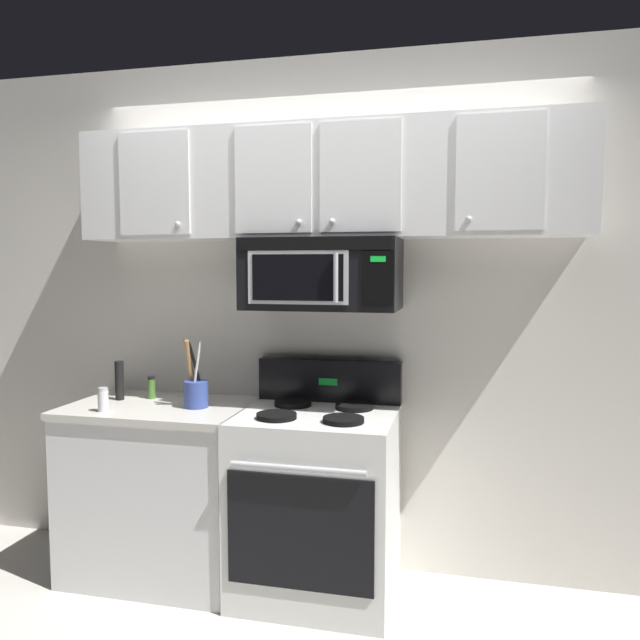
% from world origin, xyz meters
% --- Properties ---
extents(ground_plane, '(8.00, 8.00, 0.00)m').
position_xyz_m(ground_plane, '(0.00, 0.00, 0.00)').
color(ground_plane, beige).
extents(back_wall, '(5.20, 0.10, 2.70)m').
position_xyz_m(back_wall, '(0.00, 0.79, 1.35)').
color(back_wall, silver).
rests_on(back_wall, ground_plane).
extents(stove_range, '(0.76, 0.69, 1.12)m').
position_xyz_m(stove_range, '(0.00, 0.42, 0.47)').
color(stove_range, white).
rests_on(stove_range, ground_plane).
extents(over_range_microwave, '(0.76, 0.43, 0.35)m').
position_xyz_m(over_range_microwave, '(-0.00, 0.54, 1.58)').
color(over_range_microwave, black).
extents(upper_cabinets, '(2.50, 0.36, 0.55)m').
position_xyz_m(upper_cabinets, '(-0.00, 0.57, 2.02)').
color(upper_cabinets, silver).
extents(counter_segment, '(0.93, 0.65, 0.90)m').
position_xyz_m(counter_segment, '(-0.84, 0.43, 0.45)').
color(counter_segment, silver).
rests_on(counter_segment, ground_plane).
extents(utensil_crock_blue, '(0.12, 0.12, 0.35)m').
position_xyz_m(utensil_crock_blue, '(-0.63, 0.41, 0.99)').
color(utensil_crock_blue, '#384C9E').
rests_on(utensil_crock_blue, counter_segment).
extents(salt_shaker, '(0.05, 0.05, 0.12)m').
position_xyz_m(salt_shaker, '(-1.03, 0.22, 0.96)').
color(salt_shaker, white).
rests_on(salt_shaker, counter_segment).
extents(pepper_mill, '(0.05, 0.05, 0.21)m').
position_xyz_m(pepper_mill, '(-1.10, 0.48, 1.00)').
color(pepper_mill, black).
rests_on(pepper_mill, counter_segment).
extents(spice_jar, '(0.04, 0.04, 0.12)m').
position_xyz_m(spice_jar, '(-0.95, 0.55, 0.96)').
color(spice_jar, '#4C7F33').
rests_on(spice_jar, counter_segment).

